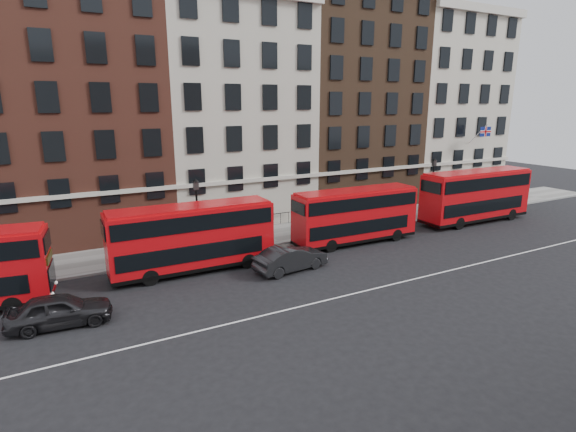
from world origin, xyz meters
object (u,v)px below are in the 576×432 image
bus_b (192,237)px  car_rear (60,310)px  bus_d (476,195)px  traffic_light (505,184)px  car_front (291,258)px  bus_c (355,215)px

bus_b → car_rear: 8.82m
bus_d → traffic_light: (7.44, 2.52, -0.04)m
car_front → traffic_light: 28.23m
bus_b → traffic_light: (33.21, 2.52, 0.15)m
car_rear → bus_d: bearing=-77.8°
bus_d → car_rear: 33.77m
bus_c → traffic_light: bus_c is taller
car_front → bus_b: bearing=55.8°
bus_c → bus_d: bearing=1.5°
car_rear → car_front: car_front is taller
traffic_light → bus_c: bearing=-173.0°
car_front → car_rear: bearing=87.8°
car_rear → traffic_light: 41.48m
bus_b → bus_c: size_ratio=1.03×
bus_c → bus_d: (13.18, -0.00, 0.26)m
bus_b → car_front: size_ratio=2.10×
bus_b → bus_c: bus_b is taller
bus_c → car_rear: size_ratio=2.12×
bus_d → car_rear: (-33.49, -3.99, -1.69)m
bus_b → bus_c: 12.60m
bus_c → car_front: bearing=-156.9°
bus_c → car_rear: bus_c is taller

